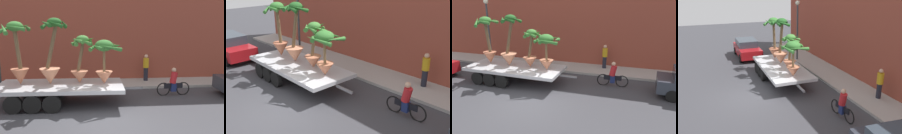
% 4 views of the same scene
% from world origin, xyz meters
% --- Properties ---
extents(ground_plane, '(60.00, 60.00, 0.00)m').
position_xyz_m(ground_plane, '(0.00, 0.00, 0.00)').
color(ground_plane, '#38383D').
extents(sidewalk, '(24.00, 2.20, 0.15)m').
position_xyz_m(sidewalk, '(0.00, 6.10, 0.07)').
color(sidewalk, '#A39E99').
rests_on(sidewalk, ground).
extents(building_facade, '(24.00, 1.20, 8.42)m').
position_xyz_m(building_facade, '(0.00, 7.80, 4.21)').
color(building_facade, brown).
rests_on(building_facade, ground).
extents(flatbed_trailer, '(6.99, 2.75, 0.98)m').
position_xyz_m(flatbed_trailer, '(-2.30, 2.53, 0.78)').
color(flatbed_trailer, '#B7BABF').
rests_on(flatbed_trailer, ground).
extents(potted_palm_rear, '(1.60, 1.65, 2.12)m').
position_xyz_m(potted_palm_rear, '(0.06, 2.54, 2.22)').
color(potted_palm_rear, '#C17251').
rests_on(potted_palm_rear, flatbed_trailer).
extents(potted_palm_middle, '(1.47, 1.51, 2.98)m').
position_xyz_m(potted_palm_middle, '(-4.00, 2.72, 2.46)').
color(potted_palm_middle, '#B26647').
rests_on(potted_palm_middle, flatbed_trailer).
extents(potted_palm_front, '(1.36, 1.29, 3.15)m').
position_xyz_m(potted_palm_front, '(-2.46, 2.68, 2.23)').
color(potted_palm_front, tan).
rests_on(potted_palm_front, flatbed_trailer).
extents(potted_palm_extra, '(1.24, 1.25, 2.32)m').
position_xyz_m(potted_palm_extra, '(-1.07, 2.80, 2.07)').
color(potted_palm_extra, '#C17251').
rests_on(potted_palm_extra, flatbed_trailer).
extents(cyclist, '(1.84, 0.36, 1.54)m').
position_xyz_m(cyclist, '(3.84, 3.55, 0.67)').
color(cyclist, black).
rests_on(cyclist, ground).
extents(pedestrian_near_gate, '(0.36, 0.36, 1.71)m').
position_xyz_m(pedestrian_near_gate, '(2.97, 6.48, 1.04)').
color(pedestrian_near_gate, black).
rests_on(pedestrian_near_gate, sidewalk).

